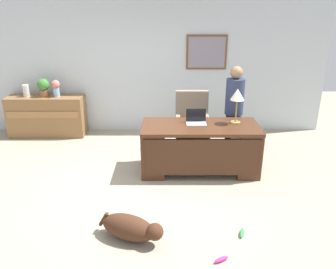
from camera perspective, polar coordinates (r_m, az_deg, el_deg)
ground_plane at (r=5.16m, az=-2.71°, el=-9.00°), size 12.00×12.00×0.00m
back_wall at (r=7.17m, az=-1.86°, el=11.19°), size 7.00×0.16×2.70m
desk at (r=5.50m, az=5.45°, el=-2.07°), size 1.86×0.82×0.79m
credenza at (r=7.48m, az=-19.53°, el=2.98°), size 1.54×0.50×0.82m
armchair at (r=6.29m, az=4.11°, el=1.57°), size 0.60×0.59×1.10m
person_standing at (r=6.10m, az=11.04°, el=3.93°), size 0.32×0.32×1.61m
dog_lying at (r=4.11m, az=-6.12°, el=-15.29°), size 0.80×0.54×0.30m
laptop at (r=5.47m, az=4.81°, el=2.46°), size 0.32×0.22×0.23m
desk_lamp at (r=5.46m, az=11.62°, el=6.24°), size 0.22×0.22×0.57m
vase_with_flowers at (r=7.25m, az=-18.22°, el=7.55°), size 0.17×0.17×0.34m
vase_empty at (r=7.48m, az=-22.63°, el=6.81°), size 0.12×0.12×0.24m
potted_plant at (r=7.33m, az=-20.10°, el=7.51°), size 0.24×0.24×0.36m
dog_toy_ball at (r=4.48m, az=-7.20°, el=-13.82°), size 0.07×0.07×0.07m
dog_toy_bone at (r=3.92m, az=8.99°, el=-19.99°), size 0.18×0.13×0.05m
dog_toy_plush at (r=4.32m, az=12.37°, el=-15.82°), size 0.10×0.19×0.05m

